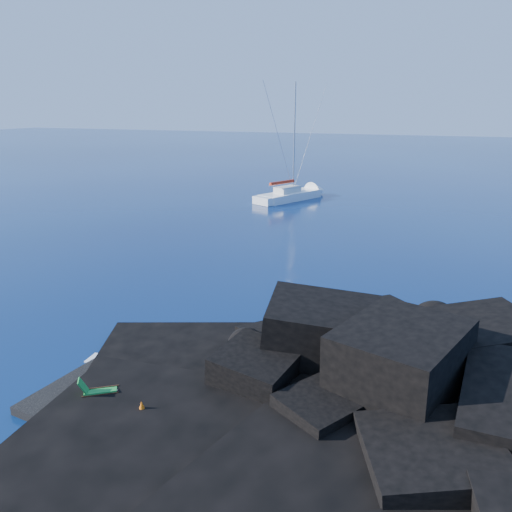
{
  "coord_description": "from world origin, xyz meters",
  "views": [
    {
      "loc": [
        14.72,
        -13.8,
        11.27
      ],
      "look_at": [
        3.28,
        14.74,
        2.0
      ],
      "focal_mm": 35.0,
      "sensor_mm": 36.0,
      "label": 1
    }
  ],
  "objects_px": {
    "sailboat": "(290,200)",
    "sunbather": "(105,393)",
    "deck_chair": "(100,387)",
    "marker_cone": "(142,408)"
  },
  "relations": [
    {
      "from": "sailboat",
      "to": "marker_cone",
      "type": "xyz_separation_m",
      "value": [
        9.2,
        -45.74,
        0.64
      ]
    },
    {
      "from": "sailboat",
      "to": "sunbather",
      "type": "height_order",
      "value": "sailboat"
    },
    {
      "from": "deck_chair",
      "to": "marker_cone",
      "type": "xyz_separation_m",
      "value": [
        2.15,
        -0.36,
        -0.19
      ]
    },
    {
      "from": "sunbather",
      "to": "deck_chair",
      "type": "bearing_deg",
      "value": -168.23
    },
    {
      "from": "deck_chair",
      "to": "sunbather",
      "type": "xyz_separation_m",
      "value": [
        0.11,
        0.09,
        -0.3
      ]
    },
    {
      "from": "sailboat",
      "to": "sunbather",
      "type": "relative_size",
      "value": 7.57
    },
    {
      "from": "sailboat",
      "to": "sunbather",
      "type": "xyz_separation_m",
      "value": [
        7.16,
        -45.29,
        0.53
      ]
    },
    {
      "from": "deck_chair",
      "to": "sunbather",
      "type": "bearing_deg",
      "value": 4.78
    },
    {
      "from": "sailboat",
      "to": "deck_chair",
      "type": "xyz_separation_m",
      "value": [
        7.05,
        -45.38,
        0.83
      ]
    },
    {
      "from": "sailboat",
      "to": "deck_chair",
      "type": "bearing_deg",
      "value": -57.28
    }
  ]
}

